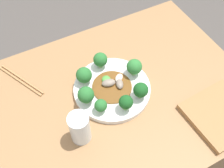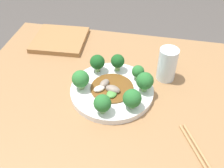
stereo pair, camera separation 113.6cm
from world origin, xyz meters
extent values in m
cube|color=olive|center=(0.00, 0.00, 0.37)|extent=(1.07, 0.73, 0.73)
cylinder|color=white|center=(-0.03, -0.02, 0.74)|extent=(0.28, 0.28, 0.02)
cylinder|color=#7AAD5B|center=(-0.03, 0.08, 0.76)|extent=(0.02, 0.02, 0.02)
sphere|color=#19511E|center=(-0.03, 0.08, 0.79)|extent=(0.05, 0.05, 0.05)
cylinder|color=#89B76B|center=(-0.04, -0.13, 0.76)|extent=(0.02, 0.02, 0.02)
sphere|color=#286B2D|center=(-0.04, -0.13, 0.79)|extent=(0.05, 0.05, 0.05)
cylinder|color=#89B76B|center=(-0.10, 0.06, 0.76)|extent=(0.02, 0.02, 0.02)
sphere|color=#19511E|center=(-0.10, 0.06, 0.79)|extent=(0.05, 0.05, 0.05)
cylinder|color=#89B76B|center=(0.05, -0.10, 0.76)|extent=(0.02, 0.02, 0.01)
sphere|color=#286B2D|center=(0.05, -0.10, 0.79)|extent=(0.06, 0.06, 0.06)
cylinder|color=#7AAD5B|center=(0.05, 0.04, 0.76)|extent=(0.02, 0.02, 0.01)
sphere|color=#286B2D|center=(0.05, 0.04, 0.79)|extent=(0.04, 0.04, 0.04)
cylinder|color=#89B76B|center=(-0.13, -0.04, 0.76)|extent=(0.02, 0.02, 0.02)
sphere|color=#2D7533|center=(-0.13, -0.04, 0.79)|extent=(0.06, 0.06, 0.06)
cylinder|color=#70A356|center=(0.08, -0.01, 0.76)|extent=(0.02, 0.02, 0.02)
sphere|color=#286B2D|center=(0.08, -0.01, 0.80)|extent=(0.06, 0.06, 0.06)
cylinder|color=brown|center=(-0.03, -0.02, 0.76)|extent=(0.15, 0.15, 0.00)
ellipsoid|color=beige|center=(-0.07, -0.04, 0.76)|extent=(0.05, 0.05, 0.02)
ellipsoid|color=#4C933D|center=(-0.02, -0.06, 0.76)|extent=(0.04, 0.04, 0.01)
ellipsoid|color=gray|center=(-0.02, -0.04, 0.77)|extent=(0.06, 0.04, 0.02)
ellipsoid|color=gray|center=(-0.06, -0.02, 0.76)|extent=(0.04, 0.05, 0.02)
cylinder|color=silver|center=(0.14, 0.09, 0.79)|extent=(0.07, 0.07, 0.12)
cylinder|color=#AD7F4C|center=(0.25, -0.23, 0.74)|extent=(0.11, 0.20, 0.01)
cylinder|color=#AD7F4C|center=(0.26, -0.22, 0.74)|extent=(0.11, 0.20, 0.01)
cube|color=olive|center=(-0.31, 0.24, 0.74)|extent=(0.23, 0.22, 0.02)
camera|label=1|loc=(0.22, 0.46, 1.54)|focal=42.00mm
camera|label=2|loc=(0.10, -0.66, 1.36)|focal=42.00mm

